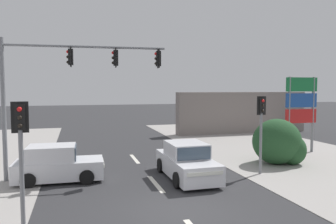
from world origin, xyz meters
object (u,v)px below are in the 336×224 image
pedestal_signal_left_kerb (21,144)px  shopping_plaza_sign (301,104)px  traffic_signal_mast (63,78)px  sedan_oncoming_mid (187,162)px  hatchback_oncoming_near (57,165)px  pedestal_signal_right_kerb (261,122)px

pedestal_signal_left_kerb → shopping_plaza_sign: (14.53, 7.33, 0.57)m
traffic_signal_mast → sedan_oncoming_mid: (5.12, -1.38, -3.65)m
traffic_signal_mast → hatchback_oncoming_near: 3.68m
traffic_signal_mast → shopping_plaza_sign: 13.81m
pedestal_signal_right_kerb → pedestal_signal_left_kerb: bearing=-159.5°
sedan_oncoming_mid → traffic_signal_mast: bearing=164.9°
shopping_plaza_sign → hatchback_oncoming_near: shopping_plaza_sign is taller
shopping_plaza_sign → hatchback_oncoming_near: 14.27m
pedestal_signal_left_kerb → hatchback_oncoming_near: (0.65, 4.90, -1.71)m
traffic_signal_mast → pedestal_signal_left_kerb: 5.70m
shopping_plaza_sign → sedan_oncoming_mid: 9.42m
pedestal_signal_right_kerb → sedan_oncoming_mid: pedestal_signal_right_kerb is taller
pedestal_signal_left_kerb → traffic_signal_mast: bearing=79.9°
pedestal_signal_left_kerb → shopping_plaza_sign: shopping_plaza_sign is taller
sedan_oncoming_mid → hatchback_oncoming_near: 5.50m
traffic_signal_mast → pedestal_signal_right_kerb: 8.94m
traffic_signal_mast → sedan_oncoming_mid: 6.44m
traffic_signal_mast → pedestal_signal_right_kerb: size_ratio=1.93×
pedestal_signal_left_kerb → sedan_oncoming_mid: size_ratio=0.84×
pedestal_signal_left_kerb → shopping_plaza_sign: bearing=26.8°
traffic_signal_mast → shopping_plaza_sign: bearing=8.6°
pedestal_signal_right_kerb → pedestal_signal_left_kerb: size_ratio=1.00×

